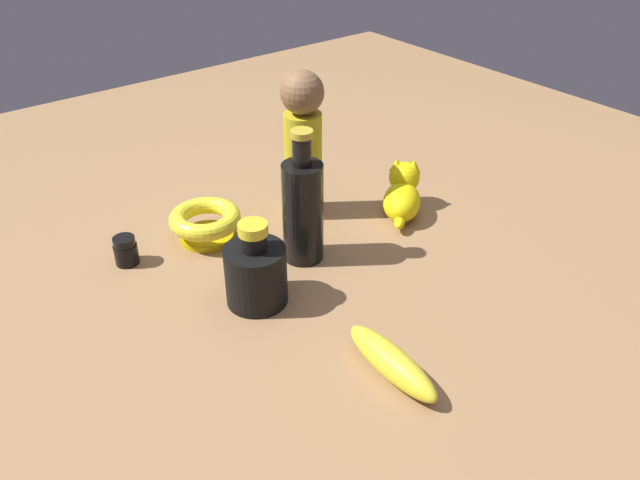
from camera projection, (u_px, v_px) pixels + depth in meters
ground at (320, 275)px, 1.00m from camera, size 2.00×2.00×0.00m
cat_figurine at (403, 194)px, 1.14m from camera, size 0.12×0.12×0.09m
bottle_short at (256, 272)px, 0.92m from camera, size 0.09×0.09×0.13m
banana at (392, 362)px, 0.81m from camera, size 0.05×0.16×0.04m
bottle_tall at (303, 208)px, 0.99m from camera, size 0.06×0.06×0.22m
bowl at (205, 222)px, 1.07m from camera, size 0.12×0.12×0.05m
nail_polish_jar at (126, 251)px, 1.01m from camera, size 0.04×0.04×0.05m
person_figure_adult at (303, 142)px, 1.09m from camera, size 0.08×0.08×0.26m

